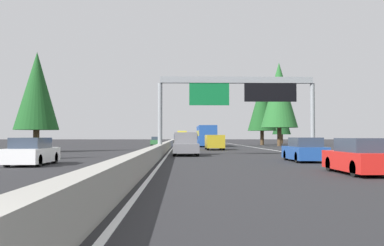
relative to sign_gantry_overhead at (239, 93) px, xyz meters
The scene contains 18 objects.
ground_plane 27.17m from the sign_gantry_overhead, 13.07° to the left, with size 320.00×320.00×0.00m, color #262628.
median_barrier 46.66m from the sign_gantry_overhead, ahead, with size 180.00×0.56×0.90m, color #9E9B93.
shoulder_stripe_right 36.77m from the sign_gantry_overhead, ahead, with size 160.00×0.16×0.01m, color silver.
shoulder_stripe_median 36.81m from the sign_gantry_overhead, ahead, with size 160.00×0.16×0.01m, color silver.
sign_gantry_overhead is the anchor object (origin of this frame).
sedan_near_right 18.11m from the sign_gantry_overhead, behind, with size 4.40×1.80×1.47m.
sedan_mid_left 9.94m from the sign_gantry_overhead, 160.93° to the right, with size 4.40×1.80×1.47m.
bus_far_center 31.66m from the sign_gantry_overhead, ahead, with size 11.50×2.55×3.10m.
box_truck_distant_a 83.54m from the sign_gantry_overhead, ahead, with size 8.50×2.40×2.95m.
pickup_mid_center 5.97m from the sign_gantry_overhead, 80.89° to the left, with size 5.60×2.00×1.86m.
sedan_distant_b 57.34m from the sign_gantry_overhead, ahead, with size 4.40×1.80×1.47m.
minivan_far_left 15.17m from the sign_gantry_overhead, ahead, with size 5.00×1.95×1.69m.
oncoming_near 17.59m from the sign_gantry_overhead, 132.22° to the left, with size 4.40×1.80×1.47m.
oncoming_far 42.29m from the sign_gantry_overhead, 12.33° to the left, with size 4.40×1.80×1.47m.
conifer_right_mid 35.56m from the sign_gantry_overhead, 17.78° to the right, with size 5.82×5.82×13.22m.
conifer_right_far 42.84m from the sign_gantry_overhead, 12.89° to the right, with size 5.04×5.04×11.45m.
conifer_right_distant 59.63m from the sign_gantry_overhead, 16.12° to the right, with size 3.88×3.88×8.83m.
conifer_left_near 20.56m from the sign_gantry_overhead, 66.56° to the left, with size 4.34×4.34×9.87m.
Camera 1 is at (-1.20, -1.43, 1.54)m, focal length 41.15 mm.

